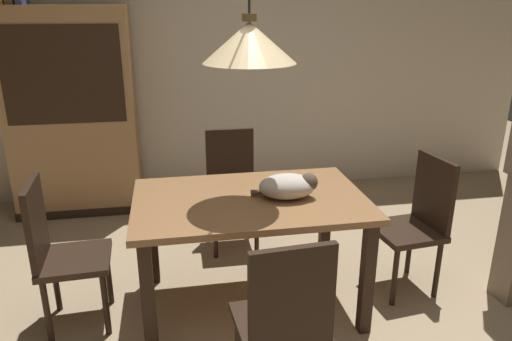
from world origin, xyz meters
TOP-DOWN VIEW (x-y plane):
  - back_wall at (0.00, 2.65)m, footprint 6.40×0.10m
  - dining_table at (-0.12, 0.51)m, footprint 1.40×0.90m
  - chair_near_front at (-0.12, -0.36)m, footprint 0.43×0.43m
  - chair_far_back at (-0.12, 1.39)m, footprint 0.40×0.40m
  - chair_left_side at (-1.25, 0.51)m, footprint 0.42×0.42m
  - chair_right_side at (1.01, 0.52)m, footprint 0.44×0.44m
  - cat_sleeping at (0.11, 0.47)m, footprint 0.39×0.25m
  - pendant_lamp at (-0.12, 0.51)m, footprint 0.52×0.52m
  - hutch_bookcase at (-1.43, 2.32)m, footprint 1.12×0.45m

SIDE VIEW (x-z plane):
  - chair_near_front at x=-0.12m, z-range 0.05..0.98m
  - chair_far_back at x=-0.12m, z-range 0.05..0.98m
  - chair_left_side at x=-1.25m, z-range 0.05..0.98m
  - chair_right_side at x=1.01m, z-range 0.05..0.98m
  - dining_table at x=-0.12m, z-range 0.27..1.02m
  - cat_sleeping at x=0.11m, z-range 0.75..0.90m
  - hutch_bookcase at x=-1.43m, z-range -0.04..1.81m
  - back_wall at x=0.00m, z-range 0.00..2.90m
  - pendant_lamp at x=-0.12m, z-range 1.01..2.31m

